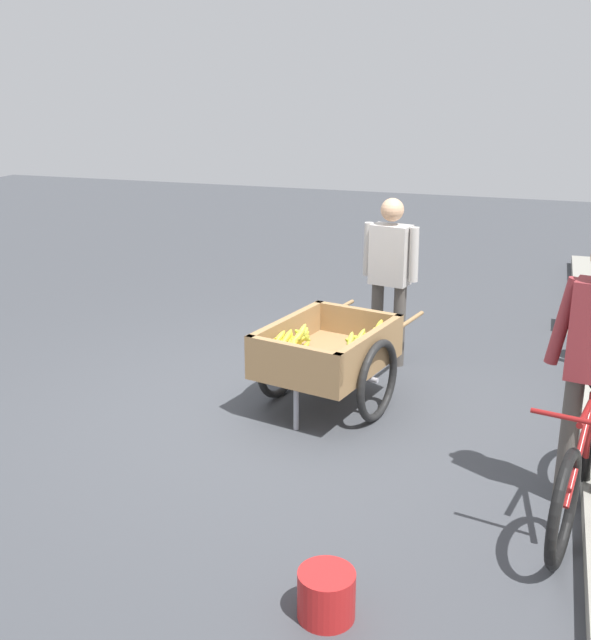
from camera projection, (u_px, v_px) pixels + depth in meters
name	position (u px, v px, depth m)	size (l,w,h in m)	color
ground_plane	(275.00, 412.00, 5.92)	(24.00, 24.00, 0.00)	#3D3F44
fruit_cart	(327.00, 356.00, 5.87)	(1.77, 1.11, 0.74)	#937047
vendor_person	(390.00, 268.00, 6.67)	(0.27, 0.52, 1.52)	#4C4742
bicycle	(581.00, 465.00, 4.39)	(1.64, 0.51, 0.85)	black
plastic_bucket	(326.00, 595.00, 3.64)	(0.28, 0.28, 0.25)	#B21E1E
apple_crate	(578.00, 318.00, 7.84)	(0.44, 0.32, 0.32)	beige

